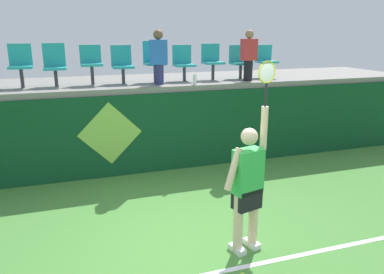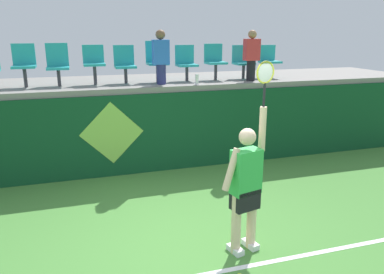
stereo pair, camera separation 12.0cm
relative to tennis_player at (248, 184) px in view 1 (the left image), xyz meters
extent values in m
plane|color=#478438|center=(-0.61, 0.34, -0.96)|extent=(40.00, 40.00, 0.00)
cube|color=#0F4223|center=(-0.61, 3.37, -0.13)|extent=(13.70, 0.20, 1.67)
cube|color=gray|center=(-0.61, 4.56, 0.77)|extent=(13.70, 2.48, 0.12)
cube|color=white|center=(-0.61, -0.37, -0.96)|extent=(12.33, 0.08, 0.01)
cube|color=white|center=(-0.13, -0.03, -0.92)|extent=(0.18, 0.28, 0.08)
cube|color=white|center=(0.12, 0.03, -0.92)|extent=(0.18, 0.28, 0.08)
cylinder|color=beige|center=(-0.13, -0.03, -0.54)|extent=(0.13, 0.13, 0.84)
cylinder|color=beige|center=(0.12, 0.03, -0.54)|extent=(0.13, 0.13, 0.84)
cube|color=black|center=(-0.01, 0.00, -0.20)|extent=(0.40, 0.30, 0.28)
cube|color=green|center=(-0.01, 0.00, 0.18)|extent=(0.42, 0.30, 0.60)
sphere|color=beige|center=(-0.01, 0.00, 0.65)|extent=(0.22, 0.22, 0.22)
cylinder|color=beige|center=(-0.24, -0.06, 0.26)|extent=(0.27, 0.15, 0.55)
cylinder|color=beige|center=(0.23, 0.06, 0.72)|extent=(0.09, 0.09, 0.58)
cylinder|color=black|center=(0.23, 0.06, 1.16)|extent=(0.03, 0.03, 0.30)
torus|color=gold|center=(0.23, 0.06, 1.44)|extent=(0.28, 0.09, 0.28)
ellipsoid|color=silver|center=(0.23, 0.06, 1.44)|extent=(0.24, 0.07, 0.24)
cylinder|color=white|center=(0.42, 3.43, 0.94)|extent=(0.07, 0.07, 0.22)
cylinder|color=#38383D|center=(-2.98, 4.11, 1.02)|extent=(0.07, 0.07, 0.38)
cube|color=teal|center=(-2.98, 4.11, 1.23)|extent=(0.44, 0.42, 0.05)
cube|color=teal|center=(-2.98, 4.30, 1.47)|extent=(0.44, 0.04, 0.42)
cylinder|color=#38383D|center=(-2.34, 4.11, 1.00)|extent=(0.07, 0.07, 0.34)
cube|color=teal|center=(-2.34, 4.11, 1.19)|extent=(0.44, 0.42, 0.05)
cube|color=teal|center=(-2.34, 4.30, 1.45)|extent=(0.44, 0.04, 0.47)
cylinder|color=#38383D|center=(-1.62, 4.11, 1.02)|extent=(0.07, 0.07, 0.39)
cube|color=teal|center=(-1.62, 4.11, 1.24)|extent=(0.44, 0.42, 0.05)
cube|color=teal|center=(-1.62, 4.30, 1.46)|extent=(0.44, 0.04, 0.37)
cylinder|color=#38383D|center=(-0.97, 4.11, 0.99)|extent=(0.07, 0.07, 0.33)
cube|color=teal|center=(-0.97, 4.11, 1.18)|extent=(0.44, 0.42, 0.05)
cube|color=teal|center=(-0.97, 4.30, 1.42)|extent=(0.44, 0.04, 0.43)
cylinder|color=#38383D|center=(-0.27, 4.11, 1.01)|extent=(0.07, 0.07, 0.38)
cube|color=teal|center=(-0.27, 4.11, 1.23)|extent=(0.44, 0.42, 0.05)
cube|color=teal|center=(-0.27, 4.30, 1.48)|extent=(0.44, 0.04, 0.46)
cylinder|color=#38383D|center=(0.40, 4.11, 0.99)|extent=(0.07, 0.07, 0.33)
cube|color=teal|center=(0.40, 4.11, 1.18)|extent=(0.44, 0.42, 0.05)
cube|color=teal|center=(0.40, 4.30, 1.41)|extent=(0.44, 0.04, 0.41)
cylinder|color=#38383D|center=(1.10, 4.11, 1.01)|extent=(0.07, 0.07, 0.36)
cube|color=teal|center=(1.10, 4.11, 1.21)|extent=(0.44, 0.42, 0.05)
cube|color=teal|center=(1.10, 4.30, 1.44)|extent=(0.44, 0.04, 0.40)
cylinder|color=#38383D|center=(1.80, 4.11, 0.99)|extent=(0.07, 0.07, 0.33)
cube|color=teal|center=(1.80, 4.11, 1.18)|extent=(0.44, 0.42, 0.05)
cube|color=teal|center=(1.80, 4.30, 1.40)|extent=(0.44, 0.04, 0.39)
cylinder|color=#38383D|center=(2.49, 4.11, 1.00)|extent=(0.07, 0.07, 0.35)
cube|color=teal|center=(2.49, 4.11, 1.20)|extent=(0.44, 0.42, 0.05)
cube|color=teal|center=(2.49, 4.30, 1.41)|extent=(0.44, 0.04, 0.37)
cylinder|color=navy|center=(-0.27, 3.74, 1.03)|extent=(0.20, 0.20, 0.42)
cube|color=blue|center=(-0.27, 3.74, 1.50)|extent=(0.34, 0.20, 0.51)
sphere|color=brown|center=(-0.27, 3.74, 1.85)|extent=(0.20, 0.20, 0.20)
cylinder|color=black|center=(1.80, 3.71, 1.05)|extent=(0.20, 0.20, 0.46)
cube|color=red|center=(1.80, 3.71, 1.52)|extent=(0.34, 0.20, 0.47)
sphere|color=#A87A56|center=(1.80, 3.71, 1.85)|extent=(0.19, 0.19, 0.19)
cube|color=#0F4223|center=(-1.41, 3.26, -0.96)|extent=(0.90, 0.01, 0.00)
plane|color=#8CC64C|center=(-1.41, 3.26, -0.04)|extent=(1.27, 0.00, 1.27)
camera|label=1|loc=(-2.12, -4.10, 1.93)|focal=35.21mm
camera|label=2|loc=(-2.00, -4.14, 1.93)|focal=35.21mm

